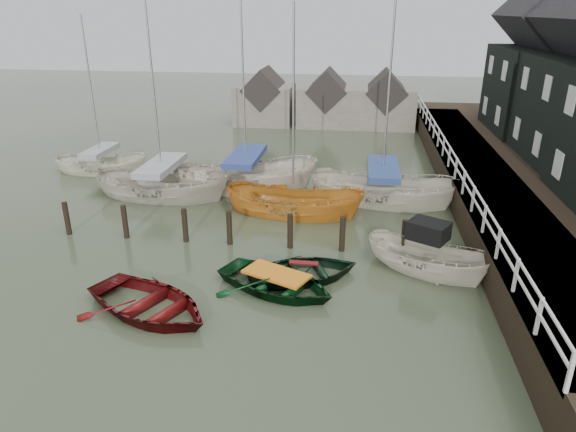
# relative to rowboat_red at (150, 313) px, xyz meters

# --- Properties ---
(ground) EXTENTS (120.00, 120.00, 0.00)m
(ground) POSITION_rel_rowboat_red_xyz_m (2.41, 2.18, 0.00)
(ground) COLOR #313B25
(ground) RESTS_ON ground
(pier) EXTENTS (3.04, 32.00, 2.70)m
(pier) POSITION_rel_rowboat_red_xyz_m (11.89, 12.18, 0.71)
(pier) COLOR black
(pier) RESTS_ON ground
(mooring_pilings) EXTENTS (13.72, 0.22, 1.80)m
(mooring_pilings) POSITION_rel_rowboat_red_xyz_m (1.30, 5.18, 0.50)
(mooring_pilings) COLOR black
(mooring_pilings) RESTS_ON ground
(far_sheds) EXTENTS (14.00, 4.08, 4.39)m
(far_sheds) POSITION_rel_rowboat_red_xyz_m (3.25, 28.18, 1.86)
(far_sheds) COLOR #665B51
(far_sheds) RESTS_ON ground
(rowboat_red) EXTENTS (5.36, 4.79, 0.92)m
(rowboat_red) POSITION_rel_rowboat_red_xyz_m (0.00, 0.00, 0.00)
(rowboat_red) COLOR #500B0B
(rowboat_red) RESTS_ON ground
(rowboat_green) EXTENTS (4.99, 4.41, 0.86)m
(rowboat_green) POSITION_rel_rowboat_red_xyz_m (3.61, 1.89, 0.00)
(rowboat_green) COLOR black
(rowboat_green) RESTS_ON ground
(rowboat_dkgreen) EXTENTS (4.68, 4.09, 0.81)m
(rowboat_dkgreen) POSITION_rel_rowboat_red_xyz_m (4.41, 2.79, 0.00)
(rowboat_dkgreen) COLOR black
(rowboat_dkgreen) RESTS_ON ground
(motorboat) EXTENTS (4.79, 3.72, 2.70)m
(motorboat) POSITION_rel_rowboat_red_xyz_m (8.60, 3.90, 0.09)
(motorboat) COLOR beige
(motorboat) RESTS_ON ground
(sailboat_a) EXTENTS (7.12, 3.14, 12.07)m
(sailboat_a) POSITION_rel_rowboat_red_xyz_m (-3.39, 10.11, 0.06)
(sailboat_a) COLOR #BAB19E
(sailboat_a) RESTS_ON ground
(sailboat_b) EXTENTS (7.81, 4.32, 11.40)m
(sailboat_b) POSITION_rel_rowboat_red_xyz_m (0.40, 11.98, 0.06)
(sailboat_b) COLOR beige
(sailboat_b) RESTS_ON ground
(sailboat_c) EXTENTS (6.78, 3.43, 10.16)m
(sailboat_c) POSITION_rel_rowboat_red_xyz_m (3.24, 8.87, 0.01)
(sailboat_c) COLOR orange
(sailboat_c) RESTS_ON ground
(sailboat_d) EXTENTS (7.58, 4.29, 11.61)m
(sailboat_d) POSITION_rel_rowboat_red_xyz_m (7.26, 10.89, 0.06)
(sailboat_d) COLOR beige
(sailboat_d) RESTS_ON ground
(sailboat_e) EXTENTS (5.43, 2.35, 9.42)m
(sailboat_e) POSITION_rel_rowboat_red_xyz_m (-8.32, 13.56, 0.07)
(sailboat_e) COLOR beige
(sailboat_e) RESTS_ON ground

